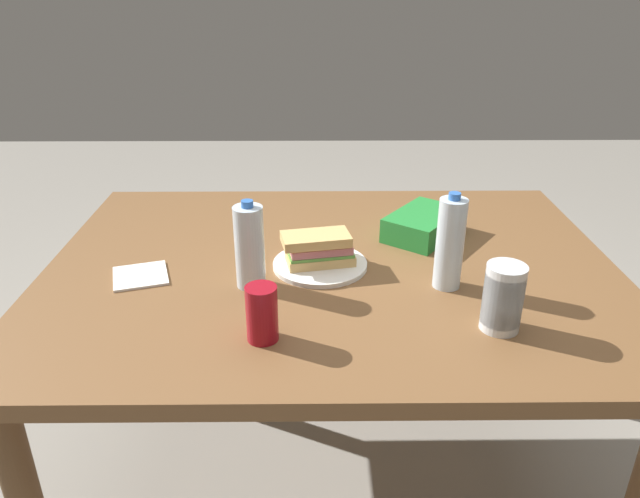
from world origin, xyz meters
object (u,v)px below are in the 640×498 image
sandwich (319,248)px  chip_bag (423,224)px  water_bottle_tall (450,243)px  plastic_cup_stack (503,298)px  water_bottle_spare (250,247)px  soda_can_red (262,313)px  dining_table (331,292)px  paper_plate (320,264)px

sandwich → chip_bag: (-0.30, -0.20, -0.02)m
water_bottle_tall → plastic_cup_stack: size_ratio=1.60×
sandwich → water_bottle_spare: bearing=29.8°
plastic_cup_stack → water_bottle_spare: water_bottle_spare is taller
soda_can_red → sandwich: bearing=-109.8°
soda_can_red → plastic_cup_stack: bearing=-175.9°
dining_table → soda_can_red: soda_can_red is taller
plastic_cup_stack → chip_bag: bearing=-80.3°
water_bottle_tall → plastic_cup_stack: (-0.08, 0.19, -0.04)m
dining_table → soda_can_red: size_ratio=12.09×
paper_plate → water_bottle_tall: size_ratio=1.02×
sandwich → water_bottle_tall: water_bottle_tall is taller
chip_bag → dining_table: bearing=160.3°
sandwich → water_bottle_spare: (0.16, 0.09, 0.05)m
chip_bag → water_bottle_spare: water_bottle_spare is taller
chip_bag → water_bottle_spare: 0.55m
dining_table → paper_plate: size_ratio=6.08×
chip_bag → plastic_cup_stack: plastic_cup_stack is taller
water_bottle_tall → water_bottle_spare: 0.47m
soda_can_red → chip_bag: bearing=-128.6°
dining_table → plastic_cup_stack: plastic_cup_stack is taller
plastic_cup_stack → dining_table: bearing=-41.8°
soda_can_red → plastic_cup_stack: (-0.50, -0.04, 0.01)m
plastic_cup_stack → water_bottle_spare: size_ratio=0.68×
sandwich → soda_can_red: size_ratio=1.60×
paper_plate → chip_bag: 0.35m
dining_table → soda_can_red: 0.41m
dining_table → water_bottle_tall: size_ratio=6.19×
sandwich → chip_bag: 0.36m
chip_bag → paper_plate: bearing=160.1°
water_bottle_tall → water_bottle_spare: bearing=-1.0°
sandwich → plastic_cup_stack: 0.48m
water_bottle_spare → chip_bag: bearing=-148.0°
sandwich → water_bottle_spare: size_ratio=0.89×
soda_can_red → chip_bag: soda_can_red is taller
water_bottle_tall → dining_table: bearing=-24.2°
dining_table → plastic_cup_stack: size_ratio=9.90×
dining_table → paper_plate: bearing=31.0°
paper_plate → sandwich: sandwich is taller
paper_plate → plastic_cup_stack: 0.49m
paper_plate → chip_bag: size_ratio=1.06×
chip_bag → water_bottle_spare: size_ratio=1.05×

